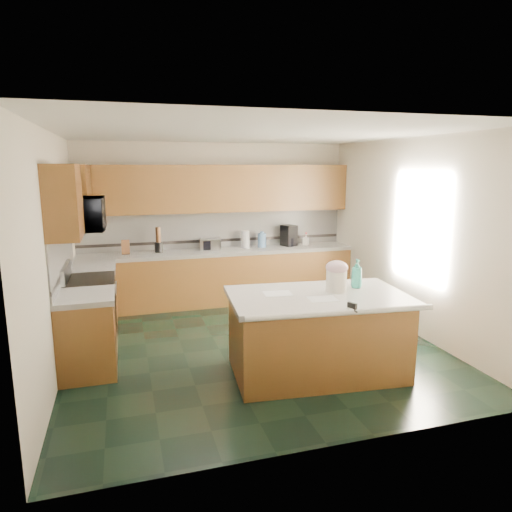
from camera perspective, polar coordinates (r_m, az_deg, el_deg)
name	(u,v)px	position (r m, az deg, el deg)	size (l,w,h in m)	color
floor	(253,345)	(6.09, -0.43, -11.09)	(4.60, 4.60, 0.00)	black
ceiling	(252,133)	(5.65, -0.47, 15.15)	(4.60, 4.60, 0.00)	white
wall_back	(216,222)	(7.95, -5.08, 4.20)	(4.60, 0.04, 2.70)	#F2E5CD
wall_front	(335,292)	(3.60, 9.84, -4.40)	(4.60, 0.04, 2.70)	#F2E5CD
wall_left	(52,254)	(5.56, -24.11, 0.27)	(0.04, 4.60, 2.70)	#F2E5CD
wall_right	(412,236)	(6.73, 18.92, 2.38)	(0.04, 4.60, 2.70)	#F2E5CD
back_base_cab	(220,278)	(7.81, -4.50, -2.79)	(4.60, 0.60, 0.86)	#351A09
back_countertop	(220,252)	(7.71, -4.55, 0.53)	(4.60, 0.64, 0.06)	white
back_upper_cab	(217,189)	(7.72, -4.88, 8.39)	(4.60, 0.33, 0.78)	#351A09
back_backsplash	(216,229)	(7.94, -5.02, 3.34)	(4.60, 0.02, 0.63)	silver
back_accent_band	(216,240)	(7.96, -4.99, 1.95)	(4.60, 0.01, 0.05)	black
left_base_cab_rear	(94,299)	(6.98, -19.56, -5.10)	(0.60, 0.82, 0.86)	#351A09
left_counter_rear	(92,268)	(6.87, -19.81, -1.41)	(0.64, 0.82, 0.06)	white
left_base_cab_front	(87,336)	(5.53, -20.34, -9.41)	(0.60, 0.72, 0.86)	#351A09
left_counter_front	(84,297)	(5.39, -20.66, -4.81)	(0.64, 0.72, 0.06)	white
left_backsplash	(62,255)	(6.11, -23.08, 0.16)	(0.02, 2.30, 0.63)	silver
left_accent_band	(64,270)	(6.15, -22.89, -1.63)	(0.01, 2.30, 0.05)	black
left_upper_cab_rear	(77,193)	(6.88, -21.46, 7.34)	(0.33, 1.09, 0.78)	#351A09
left_upper_cab_front	(63,202)	(5.23, -22.94, 6.27)	(0.33, 0.72, 0.78)	#351A09
range_body	(91,315)	(6.22, -19.92, -6.99)	(0.60, 0.76, 0.88)	#B7B7BC
range_oven_door	(115,316)	(6.22, -17.21, -7.21)	(0.02, 0.68, 0.55)	black
range_cooktop	(89,280)	(6.10, -20.21, -2.87)	(0.62, 0.78, 0.04)	black
range_handle	(116,288)	(6.11, -17.14, -3.81)	(0.02, 0.02, 0.66)	#B7B7BC
range_backguard	(65,272)	(6.10, -22.72, -1.90)	(0.06, 0.76, 0.18)	#B7B7BC
microwave	(84,214)	(5.96, -20.74, 4.92)	(0.73, 0.50, 0.41)	#B7B7BC
island_base	(317,336)	(5.24, 7.61, -9.93)	(1.85, 1.06, 0.86)	#351A09
island_top	(318,297)	(5.09, 7.74, -5.09)	(1.95, 1.16, 0.06)	white
island_bullnose	(342,313)	(4.59, 10.71, -6.99)	(0.06, 0.06, 1.95)	white
treat_jar	(336,281)	(5.20, 10.00, -3.10)	(0.23, 0.23, 0.24)	white
treat_jar_lid	(337,267)	(5.17, 10.06, -1.41)	(0.25, 0.25, 0.15)	beige
treat_jar_knob	(337,263)	(5.16, 10.08, -0.85)	(0.03, 0.03, 0.08)	tan
treat_jar_knob_end_l	(334,263)	(5.14, 9.67, -0.87)	(0.04, 0.04, 0.04)	tan
treat_jar_knob_end_r	(340,263)	(5.17, 10.49, -0.82)	(0.04, 0.04, 0.04)	tan
soap_bottle_island	(357,274)	(5.40, 12.49, -2.16)	(0.13, 0.13, 0.33)	teal
paper_sheet_a	(322,299)	(4.92, 8.29, -5.32)	(0.30, 0.23, 0.00)	white
paper_sheet_b	(278,293)	(5.07, 2.73, -4.69)	(0.31, 0.23, 0.00)	white
clamp_body	(352,307)	(4.65, 11.93, -6.28)	(0.03, 0.10, 0.09)	black
clamp_handle	(355,311)	(4.61, 12.28, -6.73)	(0.02, 0.02, 0.07)	black
knife_block	(126,247)	(7.58, -15.99, 1.05)	(0.12, 0.10, 0.23)	#472814
utensil_crock	(159,247)	(7.63, -12.07, 1.08)	(0.13, 0.13, 0.17)	black
utensil_bundle	(158,235)	(7.60, -12.13, 2.62)	(0.08, 0.08, 0.25)	#472814
toaster_oven	(211,244)	(7.71, -5.69, 1.46)	(0.33, 0.23, 0.19)	#B7B7BC
toaster_oven_door	(212,245)	(7.61, -5.54, 1.33)	(0.29, 0.01, 0.15)	black
paper_towel	(246,239)	(7.89, -1.30, 2.09)	(0.13, 0.13, 0.29)	white
paper_towel_base	(246,247)	(7.91, -1.30, 1.11)	(0.19, 0.19, 0.01)	#B7B7BC
water_jug	(262,240)	(7.93, 0.75, 1.97)	(0.15, 0.15, 0.24)	#507BB0
water_jug_neck	(262,233)	(7.91, 0.75, 2.96)	(0.07, 0.07, 0.03)	#507BB0
coffee_maker	(289,235)	(8.10, 4.12, 2.57)	(0.21, 0.24, 0.37)	black
coffee_carafe	(290,242)	(8.07, 4.25, 1.76)	(0.15, 0.15, 0.15)	black
soap_bottle_back	(306,240)	(8.20, 6.26, 2.06)	(0.09, 0.09, 0.20)	white
soap_back_cap	(306,233)	(8.19, 6.28, 2.85)	(0.02, 0.02, 0.03)	red
window_light_proxy	(420,227)	(6.53, 19.79, 3.41)	(0.02, 1.40, 1.10)	white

